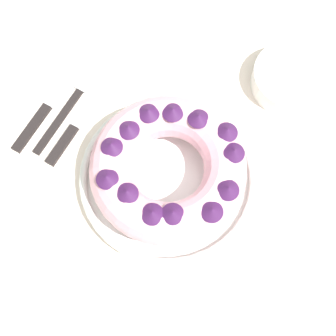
{
  "coord_description": "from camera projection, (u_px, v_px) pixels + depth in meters",
  "views": [
    {
      "loc": [
        0.13,
        -0.22,
        1.51
      ],
      "look_at": [
        0.01,
        -0.01,
        0.84
      ],
      "focal_mm": 50.0,
      "sensor_mm": 36.0,
      "label": 1
    }
  ],
  "objects": [
    {
      "name": "serving_knife",
      "position": [
        47.0,
        108.0,
        0.81
      ],
      "size": [
        0.02,
        0.22,
        0.01
      ],
      "rotation": [
        0.0,
        0.0,
        -0.07
      ],
      "color": "black",
      "rests_on": "dining_table"
    },
    {
      "name": "ground_plane",
      "position": [
        165.0,
        253.0,
        1.5
      ],
      "size": [
        8.0,
        8.0,
        0.0
      ],
      "primitive_type": "plane",
      "color": "brown"
    },
    {
      "name": "fork",
      "position": [
        72.0,
        103.0,
        0.81
      ],
      "size": [
        0.02,
        0.19,
        0.01
      ],
      "rotation": [
        0.0,
        0.0,
        0.02
      ],
      "color": "black",
      "rests_on": "dining_table"
    },
    {
      "name": "dining_table",
      "position": [
        163.0,
        190.0,
        0.86
      ],
      "size": [
        1.34,
        1.01,
        0.78
      ],
      "color": "beige",
      "rests_on": "ground_plane"
    },
    {
      "name": "bundt_cake",
      "position": [
        168.0,
        168.0,
        0.71
      ],
      "size": [
        0.24,
        0.24,
        0.08
      ],
      "color": "#E09EAD",
      "rests_on": "serving_dish"
    },
    {
      "name": "serving_dish",
      "position": [
        168.0,
        178.0,
        0.76
      ],
      "size": [
        0.28,
        0.28,
        0.03
      ],
      "color": "white",
      "rests_on": "dining_table"
    },
    {
      "name": "cake_knife",
      "position": [
        74.0,
        128.0,
        0.8
      ],
      "size": [
        0.02,
        0.17,
        0.01
      ],
      "rotation": [
        0.0,
        0.0,
        -0.07
      ],
      "color": "black",
      "rests_on": "dining_table"
    },
    {
      "name": "side_bowl",
      "position": [
        290.0,
        79.0,
        0.81
      ],
      "size": [
        0.13,
        0.13,
        0.04
      ],
      "primitive_type": "cylinder",
      "color": "white",
      "rests_on": "dining_table"
    }
  ]
}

